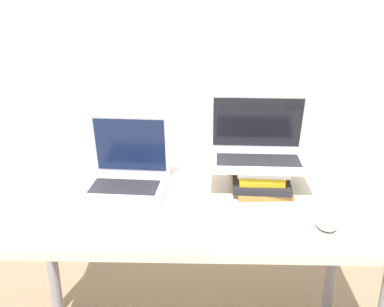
{
  "coord_description": "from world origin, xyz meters",
  "views": [
    {
      "loc": [
        0.05,
        -1.09,
        1.42
      ],
      "look_at": [
        0.01,
        0.33,
        0.89
      ],
      "focal_mm": 42.0,
      "sensor_mm": 36.0,
      "label": 1
    }
  ],
  "objects_px": {
    "book_stack": "(260,175)",
    "laptop_on_books": "(258,148)",
    "laptop_left": "(127,173)",
    "wireless_keyboard": "(260,229)",
    "mouse": "(326,223)"
  },
  "relations": [
    {
      "from": "book_stack",
      "to": "mouse",
      "type": "distance_m",
      "value": 0.35
    },
    {
      "from": "laptop_left",
      "to": "mouse",
      "type": "relative_size",
      "value": 3.16
    },
    {
      "from": "laptop_on_books",
      "to": "laptop_left",
      "type": "bearing_deg",
      "value": -177.44
    },
    {
      "from": "wireless_keyboard",
      "to": "mouse",
      "type": "distance_m",
      "value": 0.21
    },
    {
      "from": "laptop_left",
      "to": "mouse",
      "type": "xyz_separation_m",
      "value": [
        0.67,
        -0.3,
        -0.04
      ]
    },
    {
      "from": "wireless_keyboard",
      "to": "laptop_left",
      "type": "bearing_deg",
      "value": 144.96
    },
    {
      "from": "book_stack",
      "to": "mouse",
      "type": "bearing_deg",
      "value": -60.68
    },
    {
      "from": "laptop_left",
      "to": "wireless_keyboard",
      "type": "relative_size",
      "value": 1.2
    },
    {
      "from": "laptop_on_books",
      "to": "mouse",
      "type": "bearing_deg",
      "value": -60.33
    },
    {
      "from": "laptop_left",
      "to": "wireless_keyboard",
      "type": "distance_m",
      "value": 0.57
    },
    {
      "from": "laptop_left",
      "to": "wireless_keyboard",
      "type": "height_order",
      "value": "laptop_left"
    },
    {
      "from": "mouse",
      "to": "laptop_left",
      "type": "bearing_deg",
      "value": 155.82
    },
    {
      "from": "book_stack",
      "to": "laptop_on_books",
      "type": "relative_size",
      "value": 0.77
    },
    {
      "from": "laptop_left",
      "to": "laptop_on_books",
      "type": "distance_m",
      "value": 0.5
    },
    {
      "from": "book_stack",
      "to": "laptop_on_books",
      "type": "bearing_deg",
      "value": 124.84
    }
  ]
}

